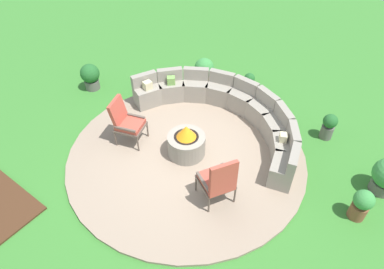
{
  "coord_description": "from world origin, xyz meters",
  "views": [
    {
      "loc": [
        3.14,
        -4.05,
        5.26
      ],
      "look_at": [
        0.0,
        0.2,
        0.45
      ],
      "focal_mm": 31.38,
      "sensor_mm": 36.0,
      "label": 1
    }
  ],
  "objects_px": {
    "potted_plant_2": "(329,126)",
    "potted_plant_3": "(204,69)",
    "curved_stone_bench": "(227,110)",
    "lounge_chair_front_right": "(218,180)",
    "potted_plant_4": "(90,76)",
    "potted_plant_5": "(362,204)",
    "lounge_chair_front_left": "(126,121)",
    "potted_plant_0": "(249,82)",
    "fire_pit": "(186,143)"
  },
  "relations": [
    {
      "from": "fire_pit",
      "to": "potted_plant_4",
      "type": "relative_size",
      "value": 1.11
    },
    {
      "from": "fire_pit",
      "to": "curved_stone_bench",
      "type": "relative_size",
      "value": 0.18
    },
    {
      "from": "curved_stone_bench",
      "to": "lounge_chair_front_right",
      "type": "height_order",
      "value": "lounge_chair_front_right"
    },
    {
      "from": "curved_stone_bench",
      "to": "potted_plant_2",
      "type": "xyz_separation_m",
      "value": [
        2.12,
        0.9,
        -0.04
      ]
    },
    {
      "from": "lounge_chair_front_right",
      "to": "potted_plant_4",
      "type": "bearing_deg",
      "value": 105.52
    },
    {
      "from": "lounge_chair_front_left",
      "to": "lounge_chair_front_right",
      "type": "bearing_deg",
      "value": 67.49
    },
    {
      "from": "curved_stone_bench",
      "to": "potted_plant_5",
      "type": "bearing_deg",
      "value": -14.53
    },
    {
      "from": "fire_pit",
      "to": "lounge_chair_front_left",
      "type": "height_order",
      "value": "lounge_chair_front_left"
    },
    {
      "from": "curved_stone_bench",
      "to": "lounge_chair_front_left",
      "type": "distance_m",
      "value": 2.37
    },
    {
      "from": "potted_plant_0",
      "to": "fire_pit",
      "type": "bearing_deg",
      "value": -87.65
    },
    {
      "from": "curved_stone_bench",
      "to": "potted_plant_4",
      "type": "xyz_separation_m",
      "value": [
        -3.71,
        -0.94,
        0.02
      ]
    },
    {
      "from": "curved_stone_bench",
      "to": "potted_plant_4",
      "type": "height_order",
      "value": "curved_stone_bench"
    },
    {
      "from": "potted_plant_3",
      "to": "curved_stone_bench",
      "type": "bearing_deg",
      "value": -38.42
    },
    {
      "from": "lounge_chair_front_left",
      "to": "potted_plant_0",
      "type": "bearing_deg",
      "value": 142.91
    },
    {
      "from": "lounge_chair_front_left",
      "to": "potted_plant_3",
      "type": "xyz_separation_m",
      "value": [
        -0.08,
        3.07,
        -0.24
      ]
    },
    {
      "from": "potted_plant_2",
      "to": "potted_plant_4",
      "type": "height_order",
      "value": "potted_plant_4"
    },
    {
      "from": "potted_plant_4",
      "to": "potted_plant_5",
      "type": "relative_size",
      "value": 1.09
    },
    {
      "from": "lounge_chair_front_right",
      "to": "potted_plant_2",
      "type": "xyz_separation_m",
      "value": [
        1.01,
        3.0,
        -0.28
      ]
    },
    {
      "from": "curved_stone_bench",
      "to": "potted_plant_3",
      "type": "bearing_deg",
      "value": 141.58
    },
    {
      "from": "potted_plant_2",
      "to": "potted_plant_3",
      "type": "distance_m",
      "value": 3.62
    },
    {
      "from": "fire_pit",
      "to": "curved_stone_bench",
      "type": "xyz_separation_m",
      "value": [
        0.11,
        1.46,
        0.02
      ]
    },
    {
      "from": "lounge_chair_front_right",
      "to": "potted_plant_0",
      "type": "distance_m",
      "value": 3.83
    },
    {
      "from": "lounge_chair_front_right",
      "to": "potted_plant_0",
      "type": "height_order",
      "value": "lounge_chair_front_right"
    },
    {
      "from": "potted_plant_2",
      "to": "potted_plant_3",
      "type": "bearing_deg",
      "value": 175.59
    },
    {
      "from": "lounge_chair_front_right",
      "to": "potted_plant_3",
      "type": "relative_size",
      "value": 1.63
    },
    {
      "from": "lounge_chair_front_left",
      "to": "potted_plant_0",
      "type": "xyz_separation_m",
      "value": [
        1.18,
        3.36,
        -0.32
      ]
    },
    {
      "from": "lounge_chair_front_right",
      "to": "potted_plant_0",
      "type": "relative_size",
      "value": 2.05
    },
    {
      "from": "fire_pit",
      "to": "potted_plant_5",
      "type": "relative_size",
      "value": 1.21
    },
    {
      "from": "curved_stone_bench",
      "to": "lounge_chair_front_right",
      "type": "bearing_deg",
      "value": -62.25
    },
    {
      "from": "potted_plant_0",
      "to": "potted_plant_4",
      "type": "relative_size",
      "value": 0.75
    },
    {
      "from": "lounge_chair_front_right",
      "to": "potted_plant_0",
      "type": "bearing_deg",
      "value": 49.52
    },
    {
      "from": "potted_plant_5",
      "to": "lounge_chair_front_right",
      "type": "bearing_deg",
      "value": -150.96
    },
    {
      "from": "curved_stone_bench",
      "to": "potted_plant_2",
      "type": "bearing_deg",
      "value": 23.02
    },
    {
      "from": "potted_plant_2",
      "to": "potted_plant_5",
      "type": "height_order",
      "value": "potted_plant_5"
    },
    {
      "from": "curved_stone_bench",
      "to": "lounge_chair_front_left",
      "type": "height_order",
      "value": "lounge_chair_front_left"
    },
    {
      "from": "potted_plant_3",
      "to": "potted_plant_5",
      "type": "xyz_separation_m",
      "value": [
        4.82,
        -2.04,
        -0.01
      ]
    },
    {
      "from": "potted_plant_3",
      "to": "potted_plant_5",
      "type": "height_order",
      "value": "potted_plant_3"
    },
    {
      "from": "fire_pit",
      "to": "potted_plant_2",
      "type": "bearing_deg",
      "value": 46.6
    },
    {
      "from": "potted_plant_3",
      "to": "lounge_chair_front_right",
      "type": "bearing_deg",
      "value": -51.69
    },
    {
      "from": "lounge_chair_front_right",
      "to": "potted_plant_3",
      "type": "xyz_separation_m",
      "value": [
        -2.59,
        3.28,
        -0.25
      ]
    },
    {
      "from": "curved_stone_bench",
      "to": "potted_plant_0",
      "type": "xyz_separation_m",
      "value": [
        -0.23,
        1.47,
        -0.09
      ]
    },
    {
      "from": "lounge_chair_front_left",
      "to": "lounge_chair_front_right",
      "type": "xyz_separation_m",
      "value": [
        2.51,
        -0.21,
        0.01
      ]
    },
    {
      "from": "potted_plant_4",
      "to": "potted_plant_5",
      "type": "distance_m",
      "value": 7.05
    },
    {
      "from": "fire_pit",
      "to": "potted_plant_5",
      "type": "bearing_deg",
      "value": 9.73
    },
    {
      "from": "lounge_chair_front_right",
      "to": "potted_plant_4",
      "type": "relative_size",
      "value": 1.53
    },
    {
      "from": "lounge_chair_front_left",
      "to": "fire_pit",
      "type": "bearing_deg",
      "value": 90.89
    },
    {
      "from": "potted_plant_2",
      "to": "potted_plant_0",
      "type": "bearing_deg",
      "value": 166.4
    },
    {
      "from": "fire_pit",
      "to": "potted_plant_0",
      "type": "height_order",
      "value": "fire_pit"
    },
    {
      "from": "potted_plant_4",
      "to": "potted_plant_3",
      "type": "bearing_deg",
      "value": 43.61
    },
    {
      "from": "potted_plant_0",
      "to": "potted_plant_3",
      "type": "xyz_separation_m",
      "value": [
        -1.26,
        -0.29,
        0.08
      ]
    }
  ]
}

